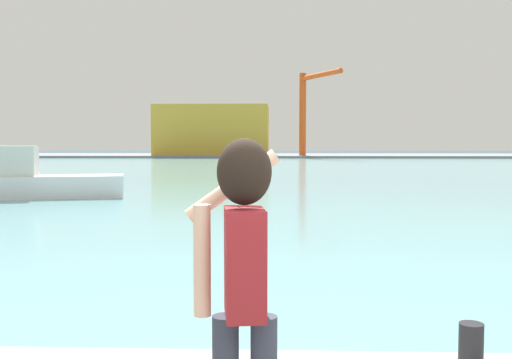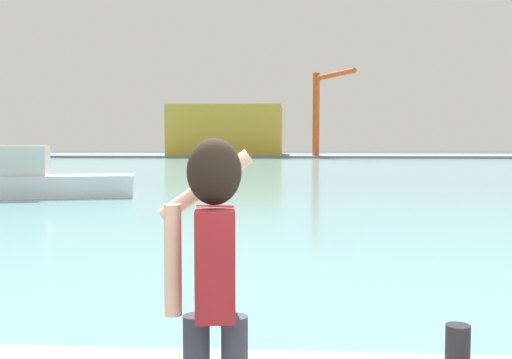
{
  "view_description": "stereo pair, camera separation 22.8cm",
  "coord_description": "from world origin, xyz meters",
  "px_view_note": "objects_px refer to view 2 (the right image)",
  "views": [
    {
      "loc": [
        -0.59,
        -2.79,
        2.35
      ],
      "look_at": [
        -0.93,
        6.32,
        1.77
      ],
      "focal_mm": 41.48,
      "sensor_mm": 36.0,
      "label": 1
    },
    {
      "loc": [
        -0.36,
        -2.78,
        2.35
      ],
      "look_at": [
        -0.93,
        6.32,
        1.77
      ],
      "focal_mm": 41.48,
      "sensor_mm": 36.0,
      "label": 2
    }
  ],
  "objects_px": {
    "person_photographer": "(213,269)",
    "warehouse_left": "(227,131)",
    "boat_moored": "(32,180)",
    "harbor_bollard": "(458,346)",
    "port_crane": "(321,103)"
  },
  "relations": [
    {
      "from": "person_photographer",
      "to": "harbor_bollard",
      "type": "xyz_separation_m",
      "value": [
        1.68,
        1.53,
        -0.9
      ]
    },
    {
      "from": "harbor_bollard",
      "to": "warehouse_left",
      "type": "bearing_deg",
      "value": 97.47
    },
    {
      "from": "harbor_bollard",
      "to": "warehouse_left",
      "type": "distance_m",
      "value": 90.83
    },
    {
      "from": "boat_moored",
      "to": "person_photographer",
      "type": "bearing_deg",
      "value": -77.19
    },
    {
      "from": "warehouse_left",
      "to": "port_crane",
      "type": "relative_size",
      "value": 1.44
    },
    {
      "from": "boat_moored",
      "to": "warehouse_left",
      "type": "bearing_deg",
      "value": 75.98
    },
    {
      "from": "person_photographer",
      "to": "harbor_bollard",
      "type": "bearing_deg",
      "value": -55.01
    },
    {
      "from": "person_photographer",
      "to": "port_crane",
      "type": "bearing_deg",
      "value": -10.39
    },
    {
      "from": "warehouse_left",
      "to": "port_crane",
      "type": "xyz_separation_m",
      "value": [
        14.58,
        -8.37,
        3.78
      ]
    },
    {
      "from": "person_photographer",
      "to": "warehouse_left",
      "type": "bearing_deg",
      "value": -1.0
    },
    {
      "from": "person_photographer",
      "to": "port_crane",
      "type": "xyz_separation_m",
      "value": [
        4.46,
        83.15,
        6.28
      ]
    },
    {
      "from": "boat_moored",
      "to": "port_crane",
      "type": "bearing_deg",
      "value": 62.74
    },
    {
      "from": "harbor_bollard",
      "to": "boat_moored",
      "type": "bearing_deg",
      "value": 121.97
    },
    {
      "from": "harbor_bollard",
      "to": "warehouse_left",
      "type": "height_order",
      "value": "warehouse_left"
    },
    {
      "from": "person_photographer",
      "to": "boat_moored",
      "type": "height_order",
      "value": "person_photographer"
    }
  ]
}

